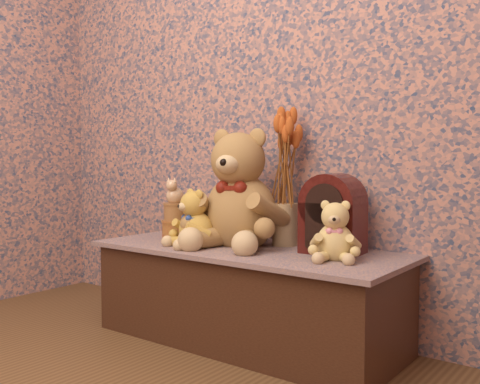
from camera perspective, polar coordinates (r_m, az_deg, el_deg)
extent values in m
cube|color=#334769|center=(2.57, 4.53, 15.08)|extent=(3.00, 0.10, 2.60)
cube|color=navy|center=(2.36, 0.75, -10.74)|extent=(1.37, 0.57, 0.41)
cylinder|color=tan|center=(2.38, 4.75, -3.42)|extent=(0.12, 0.12, 0.18)
cylinder|color=#B39334|center=(2.55, -6.82, -4.03)|extent=(0.13, 0.13, 0.09)
cylinder|color=tan|center=(2.54, -6.84, -2.12)|extent=(0.14, 0.14, 0.08)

